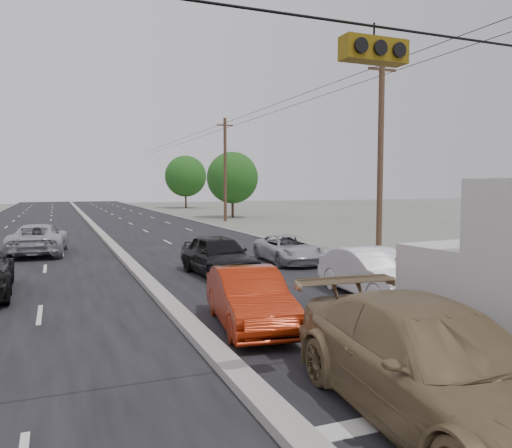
# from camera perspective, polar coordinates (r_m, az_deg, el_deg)

# --- Properties ---
(ground) EXTENTS (200.00, 200.00, 0.00)m
(ground) POSITION_cam_1_polar(r_m,az_deg,el_deg) (7.78, 2.75, -22.03)
(ground) COLOR #606356
(ground) RESTS_ON ground
(road_surface) EXTENTS (20.00, 160.00, 0.02)m
(road_surface) POSITION_cam_1_polar(r_m,az_deg,el_deg) (36.61, -17.26, -1.23)
(road_surface) COLOR black
(road_surface) RESTS_ON ground
(center_median) EXTENTS (0.50, 160.00, 0.20)m
(center_median) POSITION_cam_1_polar(r_m,az_deg,el_deg) (36.60, -17.27, -1.08)
(center_median) COLOR gray
(center_median) RESTS_ON ground
(utility_pole_right_b) EXTENTS (1.60, 0.30, 10.00)m
(utility_pole_right_b) POSITION_cam_1_polar(r_m,az_deg,el_deg) (26.37, 14.04, 7.84)
(utility_pole_right_b) COLOR #422D1E
(utility_pole_right_b) RESTS_ON ground
(utility_pole_right_c) EXTENTS (1.60, 0.30, 10.00)m
(utility_pole_right_c) POSITION_cam_1_polar(r_m,az_deg,el_deg) (48.85, -3.55, 6.31)
(utility_pole_right_c) COLOR #422D1E
(utility_pole_right_c) RESTS_ON ground
(traffic_signals) EXTENTS (25.00, 0.30, 0.54)m
(traffic_signals) POSITION_cam_1_polar(r_m,az_deg,el_deg) (7.93, 12.69, 19.15)
(traffic_signals) COLOR black
(traffic_signals) RESTS_ON ground
(tree_right_mid) EXTENTS (5.60, 5.60, 7.14)m
(tree_right_mid) POSITION_cam_1_polar(r_m,az_deg,el_deg) (54.37, -2.70, 5.31)
(tree_right_mid) COLOR #382619
(tree_right_mid) RESTS_ON ground
(tree_right_far) EXTENTS (6.40, 6.40, 8.16)m
(tree_right_far) POSITION_cam_1_polar(r_m,az_deg,el_deg) (78.65, -8.05, 5.44)
(tree_right_far) COLOR #382619
(tree_right_far) RESTS_ON ground
(tan_sedan) EXTENTS (2.86, 6.05, 1.71)m
(tan_sedan) POSITION_cam_1_polar(r_m,az_deg,el_deg) (7.95, 19.55, -15.01)
(tan_sedan) COLOR olive
(tan_sedan) RESTS_ON ground
(red_sedan) EXTENTS (2.07, 4.46, 1.42)m
(red_sedan) POSITION_cam_1_polar(r_m,az_deg,el_deg) (12.29, -0.79, -8.55)
(red_sedan) COLOR #9C2109
(red_sedan) RESTS_ON ground
(queue_car_a) EXTENTS (2.22, 4.76, 1.58)m
(queue_car_a) POSITION_cam_1_polar(r_m,az_deg,el_deg) (19.14, -4.29, -3.65)
(queue_car_a) COLOR black
(queue_car_a) RESTS_ON ground
(queue_car_b) EXTENTS (1.82, 4.61, 1.49)m
(queue_car_b) POSITION_cam_1_polar(r_m,az_deg,el_deg) (15.93, 13.17, -5.54)
(queue_car_b) COLOR white
(queue_car_b) RESTS_ON ground
(queue_car_c) EXTENTS (2.27, 4.53, 1.23)m
(queue_car_c) POSITION_cam_1_polar(r_m,az_deg,el_deg) (22.39, 3.71, -2.92)
(queue_car_c) COLOR #A6A8AE
(queue_car_c) RESTS_ON ground
(queue_car_d) EXTENTS (1.89, 4.49, 1.29)m
(queue_car_d) POSITION_cam_1_polar(r_m,az_deg,el_deg) (15.73, 17.73, -6.13)
(queue_car_d) COLOR navy
(queue_car_d) RESTS_ON ground
(oncoming_far) EXTENTS (2.97, 5.73, 1.54)m
(oncoming_far) POSITION_cam_1_polar(r_m,az_deg,el_deg) (27.35, -23.61, -1.62)
(oncoming_far) COLOR #A9ACB1
(oncoming_far) RESTS_ON ground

